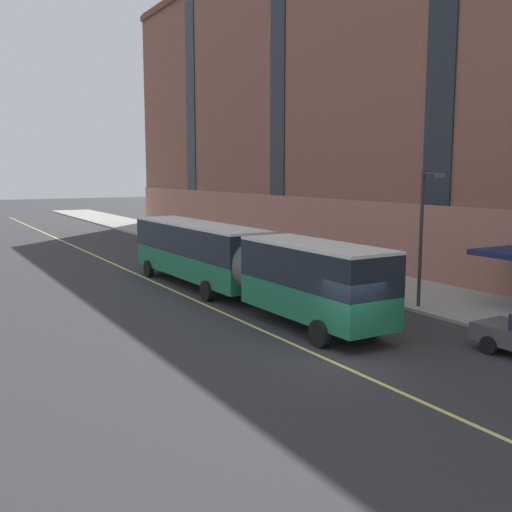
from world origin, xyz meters
The scene contains 9 objects.
ground_plane centered at (0.00, 0.00, 0.00)m, with size 260.00×260.00×0.00m, color #303033.
sidewalk centered at (9.51, 3.00, 0.07)m, with size 5.97×160.00×0.15m, color #9E9B93.
city_bus centered at (0.78, 10.00, 2.03)m, with size 3.07×20.47×3.48m.
parked_car_white_0 centered at (5.28, 6.60, 0.78)m, with size 2.09×4.51×1.56m.
parked_car_white_1 centered at (5.36, 13.06, 0.79)m, with size 2.11×4.84×1.56m.
parked_car_navy_5 centered at (5.26, 32.13, 0.78)m, with size 2.13×4.55×1.56m.
parked_car_navy_6 centered at (5.32, 23.30, 0.78)m, with size 2.05×4.29×1.56m.
street_lamp centered at (7.12, 3.76, 3.95)m, with size 0.36×1.48×6.09m.
lane_centerline centered at (-0.92, 3.00, 0.00)m, with size 0.16×140.00×0.01m, color #E0D66B.
Camera 1 is at (-12.65, -15.43, 6.23)m, focal length 42.00 mm.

